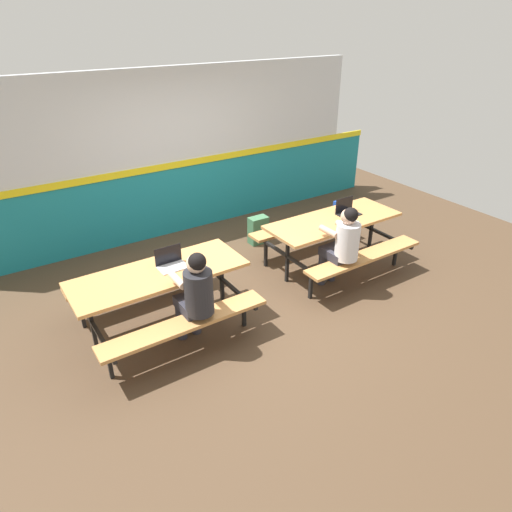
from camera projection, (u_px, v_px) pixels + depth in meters
The scene contains 11 objects.
ground_plane at pixel (251, 289), 6.15m from camera, with size 10.00×10.00×0.02m, color #4C3826.
accent_backdrop at pixel (174, 158), 7.23m from camera, with size 8.00×0.14×2.60m.
picnic_table_left at pixel (160, 285), 5.15m from camera, with size 1.95×1.57×0.74m.
picnic_table_right at pixel (333, 230), 6.44m from camera, with size 1.95×1.57×0.74m.
student_nearer at pixel (196, 293), 4.76m from camera, with size 0.36×0.53×1.21m.
student_further at pixel (343, 242), 5.80m from camera, with size 0.36×0.53×1.21m.
laptop_silver at pixel (171, 263), 5.16m from camera, with size 0.32×0.22×0.22m.
laptop_dark at pixel (347, 211), 6.50m from camera, with size 0.32×0.22×0.22m.
backpack_dark at pixel (342, 213), 7.89m from camera, with size 0.30×0.22×0.44m.
tote_bag_bright at pixel (166, 267), 6.28m from camera, with size 0.34×0.21×0.43m.
satchel_spare at pixel (258, 230), 7.28m from camera, with size 0.30×0.22×0.44m.
Camera 1 is at (-2.79, -4.40, 3.29)m, focal length 32.11 mm.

